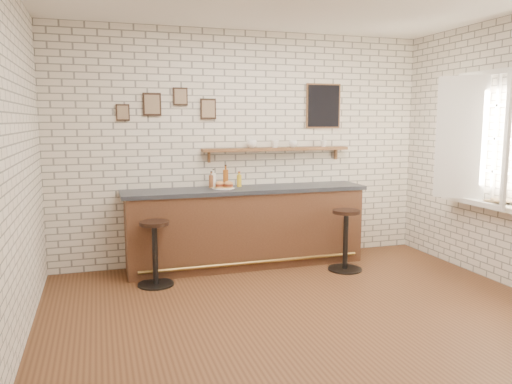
# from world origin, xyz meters

# --- Properties ---
(ground) EXTENTS (5.00, 5.00, 0.00)m
(ground) POSITION_xyz_m (0.00, 0.00, 0.00)
(ground) COLOR brown
(ground) RESTS_ON ground
(bar_counter) EXTENTS (3.10, 0.65, 1.01)m
(bar_counter) POSITION_xyz_m (-0.08, 1.70, 0.51)
(bar_counter) COLOR #55341F
(bar_counter) RESTS_ON ground
(sandwich_plate) EXTENTS (0.28, 0.28, 0.01)m
(sandwich_plate) POSITION_xyz_m (-0.38, 1.72, 1.02)
(sandwich_plate) COLOR white
(sandwich_plate) RESTS_ON bar_counter
(ciabatta_sandwich) EXTENTS (0.26, 0.19, 0.08)m
(ciabatta_sandwich) POSITION_xyz_m (-0.36, 1.72, 1.06)
(ciabatta_sandwich) COLOR tan
(ciabatta_sandwich) RESTS_ON sandwich_plate
(potato_chips) EXTENTS (0.27, 0.18, 0.00)m
(potato_chips) POSITION_xyz_m (-0.39, 1.72, 1.02)
(potato_chips) COLOR gold
(potato_chips) RESTS_ON sandwich_plate
(bitters_bottle_brown) EXTENTS (0.07, 0.07, 0.21)m
(bitters_bottle_brown) POSITION_xyz_m (-0.50, 1.84, 1.10)
(bitters_bottle_brown) COLOR brown
(bitters_bottle_brown) RESTS_ON bar_counter
(bitters_bottle_white) EXTENTS (0.06, 0.06, 0.24)m
(bitters_bottle_white) POSITION_xyz_m (-0.47, 1.84, 1.11)
(bitters_bottle_white) COLOR white
(bitters_bottle_white) RESTS_ON bar_counter
(bitters_bottle_amber) EXTENTS (0.07, 0.07, 0.29)m
(bitters_bottle_amber) POSITION_xyz_m (-0.31, 1.84, 1.13)
(bitters_bottle_amber) COLOR #924C17
(bitters_bottle_amber) RESTS_ON bar_counter
(condiment_bottle_yellow) EXTENTS (0.06, 0.06, 0.20)m
(condiment_bottle_yellow) POSITION_xyz_m (-0.14, 1.84, 1.09)
(condiment_bottle_yellow) COLOR gold
(condiment_bottle_yellow) RESTS_ON bar_counter
(bar_stool_left) EXTENTS (0.41, 0.41, 0.74)m
(bar_stool_left) POSITION_xyz_m (-1.29, 1.24, 0.40)
(bar_stool_left) COLOR black
(bar_stool_left) RESTS_ON ground
(bar_stool_right) EXTENTS (0.42, 0.42, 0.76)m
(bar_stool_right) POSITION_xyz_m (1.03, 1.12, 0.41)
(bar_stool_right) COLOR black
(bar_stool_right) RESTS_ON ground
(wall_shelf) EXTENTS (2.00, 0.18, 0.18)m
(wall_shelf) POSITION_xyz_m (0.40, 1.90, 1.48)
(wall_shelf) COLOR brown
(wall_shelf) RESTS_ON ground
(shelf_cup_a) EXTENTS (0.19, 0.19, 0.11)m
(shelf_cup_a) POSITION_xyz_m (0.05, 1.90, 1.55)
(shelf_cup_a) COLOR white
(shelf_cup_a) RESTS_ON wall_shelf
(shelf_cup_b) EXTENTS (0.16, 0.16, 0.10)m
(shelf_cup_b) POSITION_xyz_m (0.37, 1.90, 1.55)
(shelf_cup_b) COLOR white
(shelf_cup_b) RESTS_ON wall_shelf
(shelf_cup_c) EXTENTS (0.12, 0.12, 0.09)m
(shelf_cup_c) POSITION_xyz_m (0.63, 1.90, 1.54)
(shelf_cup_c) COLOR white
(shelf_cup_c) RESTS_ON wall_shelf
(shelf_cup_d) EXTENTS (0.10, 0.10, 0.08)m
(shelf_cup_d) POSITION_xyz_m (1.08, 1.90, 1.54)
(shelf_cup_d) COLOR white
(shelf_cup_d) RESTS_ON wall_shelf
(back_wall_decor) EXTENTS (2.96, 0.02, 0.56)m
(back_wall_decor) POSITION_xyz_m (0.23, 1.98, 2.05)
(back_wall_decor) COLOR black
(back_wall_decor) RESTS_ON ground
(window_sill) EXTENTS (0.20, 1.35, 0.06)m
(window_sill) POSITION_xyz_m (2.40, 0.30, 0.90)
(window_sill) COLOR white
(window_sill) RESTS_ON ground
(casement_window) EXTENTS (0.40, 1.30, 1.56)m
(casement_window) POSITION_xyz_m (2.36, 0.30, 1.65)
(casement_window) COLOR white
(casement_window) RESTS_ON ground
(book_lower) EXTENTS (0.24, 0.28, 0.02)m
(book_lower) POSITION_xyz_m (2.38, 0.18, 0.94)
(book_lower) COLOR tan
(book_lower) RESTS_ON window_sill
(book_upper) EXTENTS (0.29, 0.31, 0.02)m
(book_upper) POSITION_xyz_m (2.38, 0.19, 0.96)
(book_upper) COLOR tan
(book_upper) RESTS_ON book_lower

